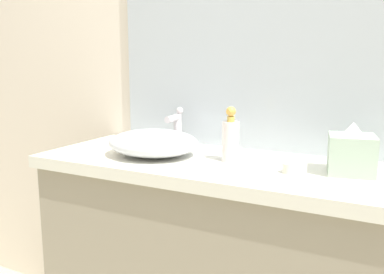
{
  "coord_description": "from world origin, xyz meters",
  "views": [
    {
      "loc": [
        0.46,
        -0.86,
        1.24
      ],
      "look_at": [
        -0.21,
        0.42,
        0.98
      ],
      "focal_mm": 39.07,
      "sensor_mm": 36.0,
      "label": 1
    }
  ],
  "objects_px": {
    "sink_basin": "(153,143)",
    "soap_dispenser": "(230,138)",
    "candle_jar": "(289,168)",
    "tissue_box": "(352,152)"
  },
  "relations": [
    {
      "from": "sink_basin",
      "to": "candle_jar",
      "type": "bearing_deg",
      "value": -1.88
    },
    {
      "from": "sink_basin",
      "to": "candle_jar",
      "type": "height_order",
      "value": "sink_basin"
    },
    {
      "from": "sink_basin",
      "to": "soap_dispenser",
      "type": "xyz_separation_m",
      "value": [
        0.29,
        0.05,
        0.03
      ]
    },
    {
      "from": "soap_dispenser",
      "to": "candle_jar",
      "type": "xyz_separation_m",
      "value": [
        0.22,
        -0.06,
        -0.06
      ]
    },
    {
      "from": "tissue_box",
      "to": "candle_jar",
      "type": "xyz_separation_m",
      "value": [
        -0.17,
        -0.08,
        -0.05
      ]
    },
    {
      "from": "candle_jar",
      "to": "tissue_box",
      "type": "bearing_deg",
      "value": 26.13
    },
    {
      "from": "soap_dispenser",
      "to": "sink_basin",
      "type": "bearing_deg",
      "value": -170.61
    },
    {
      "from": "soap_dispenser",
      "to": "tissue_box",
      "type": "xyz_separation_m",
      "value": [
        0.39,
        0.02,
        -0.01
      ]
    },
    {
      "from": "sink_basin",
      "to": "tissue_box",
      "type": "bearing_deg",
      "value": 5.58
    },
    {
      "from": "sink_basin",
      "to": "soap_dispenser",
      "type": "bearing_deg",
      "value": 9.39
    }
  ]
}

